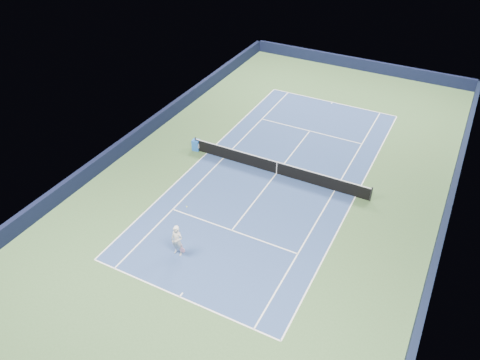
% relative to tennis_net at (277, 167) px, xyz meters
% --- Properties ---
extents(ground, '(40.00, 40.00, 0.00)m').
position_rel_tennis_net_xyz_m(ground, '(0.00, 0.00, -0.50)').
color(ground, '#37552E').
rests_on(ground, ground).
extents(wall_far, '(22.00, 0.35, 1.10)m').
position_rel_tennis_net_xyz_m(wall_far, '(0.00, 19.82, 0.05)').
color(wall_far, black).
rests_on(wall_far, ground).
extents(wall_right, '(0.35, 40.00, 1.10)m').
position_rel_tennis_net_xyz_m(wall_right, '(10.82, 0.00, 0.05)').
color(wall_right, black).
rests_on(wall_right, ground).
extents(wall_left, '(0.35, 40.00, 1.10)m').
position_rel_tennis_net_xyz_m(wall_left, '(-10.82, 0.00, 0.05)').
color(wall_left, black).
rests_on(wall_left, ground).
extents(court_surface, '(10.97, 23.77, 0.01)m').
position_rel_tennis_net_xyz_m(court_surface, '(0.00, 0.00, -0.50)').
color(court_surface, navy).
rests_on(court_surface, ground).
extents(baseline_far, '(10.97, 0.08, 0.00)m').
position_rel_tennis_net_xyz_m(baseline_far, '(0.00, 11.88, -0.50)').
color(baseline_far, white).
rests_on(baseline_far, ground).
extents(baseline_near, '(10.97, 0.08, 0.00)m').
position_rel_tennis_net_xyz_m(baseline_near, '(0.00, -11.88, -0.50)').
color(baseline_near, white).
rests_on(baseline_near, ground).
extents(sideline_doubles_right, '(0.08, 23.77, 0.00)m').
position_rel_tennis_net_xyz_m(sideline_doubles_right, '(5.49, 0.00, -0.50)').
color(sideline_doubles_right, white).
rests_on(sideline_doubles_right, ground).
extents(sideline_doubles_left, '(0.08, 23.77, 0.00)m').
position_rel_tennis_net_xyz_m(sideline_doubles_left, '(-5.49, 0.00, -0.50)').
color(sideline_doubles_left, white).
rests_on(sideline_doubles_left, ground).
extents(sideline_singles_right, '(0.08, 23.77, 0.00)m').
position_rel_tennis_net_xyz_m(sideline_singles_right, '(4.12, 0.00, -0.50)').
color(sideline_singles_right, white).
rests_on(sideline_singles_right, ground).
extents(sideline_singles_left, '(0.08, 23.77, 0.00)m').
position_rel_tennis_net_xyz_m(sideline_singles_left, '(-4.12, 0.00, -0.50)').
color(sideline_singles_left, white).
rests_on(sideline_singles_left, ground).
extents(service_line_far, '(8.23, 0.08, 0.00)m').
position_rel_tennis_net_xyz_m(service_line_far, '(0.00, 6.40, -0.50)').
color(service_line_far, white).
rests_on(service_line_far, ground).
extents(service_line_near, '(8.23, 0.08, 0.00)m').
position_rel_tennis_net_xyz_m(service_line_near, '(0.00, -6.40, -0.50)').
color(service_line_near, white).
rests_on(service_line_near, ground).
extents(center_service_line, '(0.08, 12.80, 0.00)m').
position_rel_tennis_net_xyz_m(center_service_line, '(0.00, 0.00, -0.50)').
color(center_service_line, white).
rests_on(center_service_line, ground).
extents(center_mark_far, '(0.08, 0.30, 0.00)m').
position_rel_tennis_net_xyz_m(center_mark_far, '(0.00, 11.73, -0.50)').
color(center_mark_far, white).
rests_on(center_mark_far, ground).
extents(center_mark_near, '(0.08, 0.30, 0.00)m').
position_rel_tennis_net_xyz_m(center_mark_near, '(0.00, -11.73, -0.50)').
color(center_mark_near, white).
rests_on(center_mark_near, ground).
extents(tennis_net, '(12.90, 0.10, 1.07)m').
position_rel_tennis_net_xyz_m(tennis_net, '(0.00, 0.00, 0.00)').
color(tennis_net, black).
rests_on(tennis_net, ground).
extents(sponsor_cube, '(0.60, 0.52, 0.83)m').
position_rel_tennis_net_xyz_m(sponsor_cube, '(-6.40, 0.04, -0.09)').
color(sponsor_cube, blue).
rests_on(sponsor_cube, ground).
extents(tennis_player, '(0.84, 1.27, 2.66)m').
position_rel_tennis_net_xyz_m(tennis_player, '(-1.71, -9.39, 0.46)').
color(tennis_player, silver).
rests_on(tennis_player, ground).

